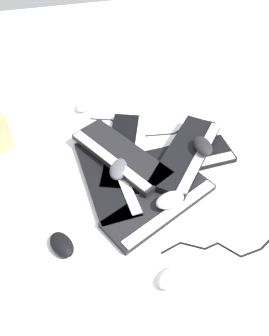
{
  "coord_description": "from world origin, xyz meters",
  "views": [
    {
      "loc": [
        -0.2,
        -1.01,
        1.08
      ],
      "look_at": [
        0.03,
        -0.03,
        0.03
      ],
      "focal_mm": 40.0,
      "sensor_mm": 36.0,
      "label": 1
    }
  ],
  "objects": [
    {
      "name": "mouse_1",
      "position": [
        0.11,
        -0.23,
        0.05
      ],
      "size": [
        0.12,
        0.09,
        0.04
      ],
      "primitive_type": "ellipsoid",
      "rotation": [
        0.0,
        0.0,
        3.43
      ],
      "color": "#B7B7BC",
      "rests_on": "keyboard_3"
    },
    {
      "name": "keyboard_0",
      "position": [
        0.22,
        -0.01,
        0.01
      ],
      "size": [
        0.45,
        0.18,
        0.03
      ],
      "color": "black",
      "rests_on": "ground"
    },
    {
      "name": "cable_1",
      "position": [
        0.36,
        -0.4,
        0.0
      ],
      "size": [
        0.65,
        0.16,
        0.01
      ],
      "color": "black",
      "rests_on": "ground"
    },
    {
      "name": "mouse_4",
      "position": [
        -0.28,
        -0.31,
        0.02
      ],
      "size": [
        0.1,
        0.13,
        0.04
      ],
      "primitive_type": "ellipsoid",
      "rotation": [
        0.0,
        0.0,
        5.13
      ],
      "color": "black",
      "rests_on": "ground"
    },
    {
      "name": "keyboard_4",
      "position": [
        -0.02,
        0.04,
        0.04
      ],
      "size": [
        0.35,
        0.46,
        0.03
      ],
      "color": "black",
      "rests_on": "keyboard_1"
    },
    {
      "name": "mouse_0",
      "position": [
        -0.1,
        0.43,
        0.02
      ],
      "size": [
        0.12,
        0.12,
        0.04
      ],
      "primitive_type": "ellipsoid",
      "rotation": [
        0.0,
        0.0,
        3.93
      ],
      "color": "silver",
      "rests_on": "ground"
    },
    {
      "name": "mouse_5",
      "position": [
        0.3,
        -0.02,
        0.08
      ],
      "size": [
        0.07,
        0.11,
        0.04
      ],
      "primitive_type": "ellipsoid",
      "rotation": [
        0.0,
        0.0,
        1.57
      ],
      "color": "black",
      "rests_on": "keyboard_5"
    },
    {
      "name": "cable_0",
      "position": [
        0.17,
        0.22,
        0.0
      ],
      "size": [
        0.55,
        0.19,
        0.01
      ],
      "color": "black",
      "rests_on": "ground"
    },
    {
      "name": "mouse_2",
      "position": [
        -0.04,
        -0.04,
        0.05
      ],
      "size": [
        0.1,
        0.13,
        0.04
      ],
      "primitive_type": "ellipsoid",
      "rotation": [
        0.0,
        0.0,
        1.18
      ],
      "color": "#4C4C51",
      "rests_on": "keyboard_2"
    },
    {
      "name": "keyboard_5",
      "position": [
        0.24,
        -0.02,
        0.04
      ],
      "size": [
        0.39,
        0.44,
        0.03
      ],
      "color": "black",
      "rests_on": "keyboard_0"
    },
    {
      "name": "keyboard_3",
      "position": [
        0.08,
        -0.22,
        0.01
      ],
      "size": [
        0.46,
        0.33,
        0.03
      ],
      "color": "black",
      "rests_on": "ground"
    },
    {
      "name": "ground_plane",
      "position": [
        0.0,
        0.0,
        0.0
      ],
      "size": [
        3.2,
        3.2,
        0.0
      ],
      "primitive_type": "plane",
      "color": "white"
    },
    {
      "name": "keyboard_2",
      "position": [
        -0.09,
        -0.05,
        0.01
      ],
      "size": [
        0.19,
        0.45,
        0.03
      ],
      "color": "black",
      "rests_on": "ground"
    },
    {
      "name": "keyboard_1",
      "position": [
        0.02,
        0.09,
        0.01
      ],
      "size": [
        0.28,
        0.46,
        0.03
      ],
      "color": "black",
      "rests_on": "ground"
    },
    {
      "name": "mouse_3",
      "position": [
        0.04,
        -0.5,
        0.02
      ],
      "size": [
        0.13,
        0.1,
        0.04
      ],
      "primitive_type": "ellipsoid",
      "rotation": [
        0.0,
        0.0,
        3.55
      ],
      "color": "#B7B7BC",
      "rests_on": "ground"
    }
  ]
}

